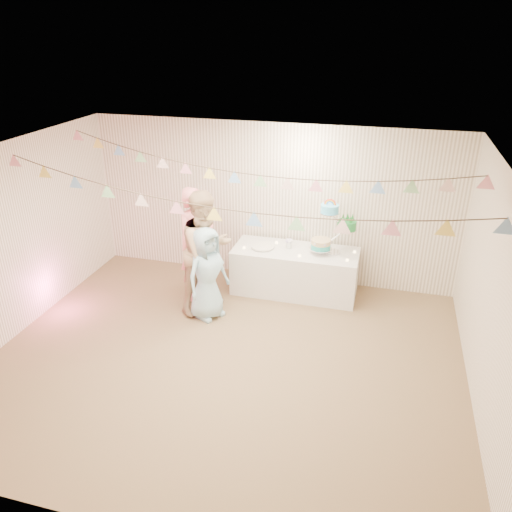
% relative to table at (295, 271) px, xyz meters
% --- Properties ---
extents(floor, '(6.00, 6.00, 0.00)m').
position_rel_table_xyz_m(floor, '(-0.52, -2.02, -0.37)').
color(floor, brown).
rests_on(floor, ground).
extents(ceiling, '(6.00, 6.00, 0.00)m').
position_rel_table_xyz_m(ceiling, '(-0.52, -2.02, 2.23)').
color(ceiling, silver).
rests_on(ceiling, ground).
extents(back_wall, '(6.00, 6.00, 0.00)m').
position_rel_table_xyz_m(back_wall, '(-0.52, 0.48, 0.93)').
color(back_wall, white).
rests_on(back_wall, ground).
extents(front_wall, '(6.00, 6.00, 0.00)m').
position_rel_table_xyz_m(front_wall, '(-0.52, -4.52, 0.93)').
color(front_wall, white).
rests_on(front_wall, ground).
extents(left_wall, '(5.00, 5.00, 0.00)m').
position_rel_table_xyz_m(left_wall, '(-3.52, -2.02, 0.93)').
color(left_wall, white).
rests_on(left_wall, ground).
extents(right_wall, '(5.00, 5.00, 0.00)m').
position_rel_table_xyz_m(right_wall, '(2.48, -2.02, 0.93)').
color(right_wall, white).
rests_on(right_wall, ground).
extents(table, '(1.96, 0.78, 0.73)m').
position_rel_table_xyz_m(table, '(0.00, 0.00, 0.00)').
color(table, silver).
rests_on(table, floor).
extents(cake_stand, '(0.73, 0.43, 0.82)m').
position_rel_table_xyz_m(cake_stand, '(0.55, 0.05, 0.79)').
color(cake_stand, silver).
rests_on(cake_stand, table).
extents(cake_bottom, '(0.31, 0.31, 0.15)m').
position_rel_table_xyz_m(cake_bottom, '(0.40, -0.01, 0.47)').
color(cake_bottom, teal).
rests_on(cake_bottom, cake_stand).
extents(cake_middle, '(0.27, 0.27, 0.22)m').
position_rel_table_xyz_m(cake_middle, '(0.73, 0.14, 0.74)').
color(cake_middle, '#1B7E34').
rests_on(cake_middle, cake_stand).
extents(cake_top_tier, '(0.25, 0.25, 0.19)m').
position_rel_table_xyz_m(cake_top_tier, '(0.49, 0.02, 1.01)').
color(cake_top_tier, '#51C7FF').
rests_on(cake_top_tier, cake_stand).
extents(platter, '(0.36, 0.36, 0.02)m').
position_rel_table_xyz_m(platter, '(-0.52, -0.05, 0.39)').
color(platter, white).
rests_on(platter, table).
extents(posy, '(0.14, 0.14, 0.16)m').
position_rel_table_xyz_m(posy, '(-0.12, 0.05, 0.46)').
color(posy, white).
rests_on(posy, table).
extents(person_adult_a, '(0.69, 0.78, 1.79)m').
position_rel_table_xyz_m(person_adult_a, '(-1.44, -0.52, 0.53)').
color(person_adult_a, pink).
rests_on(person_adult_a, floor).
extents(person_adult_b, '(1.04, 1.13, 1.86)m').
position_rel_table_xyz_m(person_adult_b, '(-1.17, -0.83, 0.56)').
color(person_adult_b, tan).
rests_on(person_adult_b, floor).
extents(person_child, '(0.73, 0.82, 1.41)m').
position_rel_table_xyz_m(person_child, '(-1.09, -1.06, 0.34)').
color(person_child, '#9AC5DA').
rests_on(person_child, floor).
extents(bunting_back, '(5.60, 1.10, 0.40)m').
position_rel_table_xyz_m(bunting_back, '(-0.52, -0.92, 1.98)').
color(bunting_back, pink).
rests_on(bunting_back, ceiling).
extents(bunting_front, '(5.60, 0.90, 0.36)m').
position_rel_table_xyz_m(bunting_front, '(-0.52, -2.22, 1.95)').
color(bunting_front, '#72A5E5').
rests_on(bunting_front, ceiling).
extents(tealight_0, '(0.04, 0.04, 0.03)m').
position_rel_table_xyz_m(tealight_0, '(-0.80, -0.15, 0.38)').
color(tealight_0, '#FFD88C').
rests_on(tealight_0, table).
extents(tealight_1, '(0.04, 0.04, 0.03)m').
position_rel_table_xyz_m(tealight_1, '(-0.35, 0.18, 0.38)').
color(tealight_1, '#FFD88C').
rests_on(tealight_1, table).
extents(tealight_2, '(0.04, 0.04, 0.03)m').
position_rel_table_xyz_m(tealight_2, '(0.10, -0.22, 0.38)').
color(tealight_2, '#FFD88C').
rests_on(tealight_2, table).
extents(tealight_3, '(0.04, 0.04, 0.03)m').
position_rel_table_xyz_m(tealight_3, '(0.35, 0.22, 0.38)').
color(tealight_3, '#FFD88C').
rests_on(tealight_3, table).
extents(tealight_4, '(0.04, 0.04, 0.03)m').
position_rel_table_xyz_m(tealight_4, '(0.82, -0.18, 0.38)').
color(tealight_4, '#FFD88C').
rests_on(tealight_4, table).
extents(tealight_5, '(0.04, 0.04, 0.03)m').
position_rel_table_xyz_m(tealight_5, '(0.90, 0.15, 0.38)').
color(tealight_5, '#FFD88C').
rests_on(tealight_5, table).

